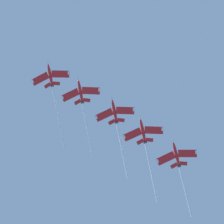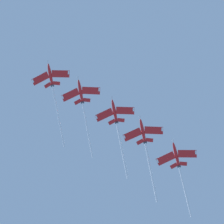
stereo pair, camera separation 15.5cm
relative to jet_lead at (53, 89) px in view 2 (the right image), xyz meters
name	(u,v)px [view 2 (the right image)]	position (x,y,z in m)	size (l,w,h in m)	color
jet_lead	(53,89)	(0.00, 0.00, 0.00)	(38.30, 24.55, 16.96)	red
jet_second	(83,103)	(-2.77, 16.08, -3.57)	(35.73, 22.58, 15.64)	red
jet_third	(117,126)	(-9.46, 35.41, -8.42)	(35.55, 22.73, 15.81)	red
jet_fourth	(146,146)	(-14.76, 50.72, -12.94)	(36.76, 23.13, 15.69)	red
jet_fifth	(179,165)	(-19.30, 67.75, -16.84)	(32.02, 21.83, 14.54)	red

